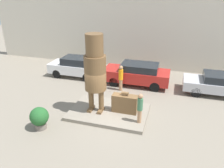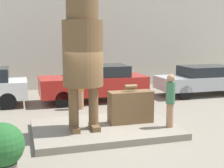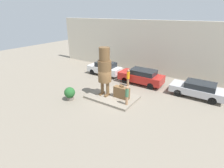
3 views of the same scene
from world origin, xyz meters
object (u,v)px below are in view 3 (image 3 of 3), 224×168
Objects in this scene: statue_figure at (105,68)px; parked_car_red at (141,76)px; tourist at (127,95)px; planter_pot at (70,93)px; giant_suitcase at (122,92)px; worker_hivis at (128,77)px; parked_car_white at (105,68)px; parked_car_silver at (198,89)px.

statue_figure is 5.18m from parked_car_red.
tourist reaches higher than planter_pot.
worker_hivis is (-1.02, 3.04, 0.28)m from giant_suitcase.
giant_suitcase reaches higher than planter_pot.
parked_car_white is 4.32m from worker_hivis.
parked_car_red is at bearing 91.98° from giant_suitcase.
worker_hivis is (4.05, -1.49, 0.13)m from parked_car_white.
statue_figure is 2.66× the size of tourist.
planter_pot is (-2.18, -2.22, -2.07)m from statue_figure.
tourist reaches higher than parked_car_white.
statue_figure is 2.39× the size of worker_hivis.
parked_car_white is (-5.07, 4.54, 0.15)m from giant_suitcase.
planter_pot is at bearing -160.29° from tourist.
parked_car_red is 5.55m from parked_car_silver.
tourist reaches higher than parked_car_red.
parked_car_white is at bearing 138.50° from tourist.
giant_suitcase is at bearing 10.17° from statue_figure.
parked_car_silver is (6.97, 4.56, -1.93)m from statue_figure.
worker_hivis reaches higher than parked_car_white.
giant_suitcase is 1.32m from tourist.
statue_figure is 0.96× the size of parked_car_silver.
parked_car_red is (1.42, 4.62, -1.85)m from statue_figure.
worker_hivis reaches higher than giant_suitcase.
tourist is 4.34m from worker_hivis.
statue_figure is 3.08× the size of giant_suitcase.
tourist reaches higher than parked_car_silver.
parked_car_white is at bearing -2.27° from parked_car_red.
planter_pot is (-9.15, -6.79, -0.14)m from parked_car_silver.
tourist is at bearing 19.71° from planter_pot.
planter_pot is at bearing -146.29° from giant_suitcase.
statue_figure reaches higher than tourist.
tourist is (2.54, -0.53, -1.63)m from statue_figure.
parked_car_red is (4.92, -0.19, 0.01)m from parked_car_white.
statue_figure is 3.74m from planter_pot.
parked_car_white is (-3.50, 4.82, -1.86)m from statue_figure.
parked_car_red is 7.74m from planter_pot.
parked_car_red is 4.00× the size of planter_pot.
parked_car_white is at bearing 100.61° from planter_pot.
planter_pot is (-3.76, -2.51, -0.06)m from giant_suitcase.
giant_suitcase is (1.57, 0.28, -2.01)m from statue_figure.
statue_figure is at bearing 72.90° from parked_car_red.
statue_figure is at bearing -99.37° from worker_hivis.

